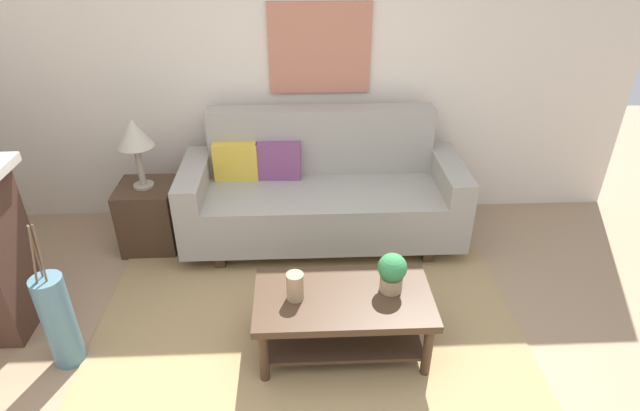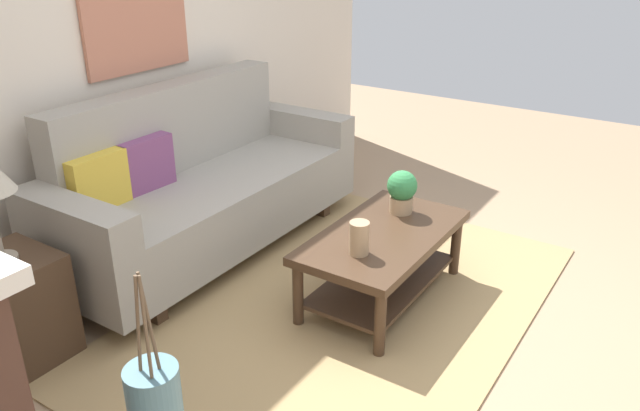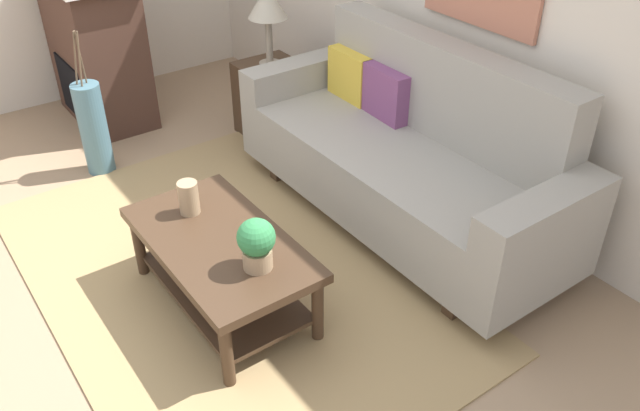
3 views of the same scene
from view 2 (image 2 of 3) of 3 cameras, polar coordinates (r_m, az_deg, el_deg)
The scene contains 14 objects.
ground_plane at distance 3.45m, azimuth 9.54°, elevation -11.75°, with size 9.73×9.73×0.00m, color #9E7F60.
wall_back at distance 4.24m, azimuth -18.42°, elevation 14.03°, with size 5.73×0.10×2.70m, color beige.
area_rug at distance 3.63m, azimuth 2.28°, elevation -9.28°, with size 2.88×1.87×0.01m, color #A38456.
couch at distance 4.19m, azimuth -10.54°, elevation 1.64°, with size 2.26×0.84×1.08m.
throw_pillow_mustard at distance 3.76m, azimuth -19.59°, elevation 2.05°, with size 0.36×0.12×0.32m, color gold.
throw_pillow_plum at distance 3.97m, azimuth -15.62°, elevation 3.69°, with size 0.36×0.12×0.32m, color #7A4270.
coffee_table at distance 3.59m, azimuth 5.76°, elevation -4.08°, with size 1.10×0.60×0.43m.
tabletop_vase at distance 3.26m, azimuth 3.59°, elevation -2.98°, with size 0.11×0.11×0.18m, color tan.
potted_plant_tabletop at distance 3.74m, azimuth 7.46°, elevation 1.39°, with size 0.18×0.18×0.26m.
side_table at distance 3.45m, azimuth -26.20°, elevation -8.61°, with size 0.44×0.44×0.56m, color #422D1E.
floor_vase_branch_a at distance 2.14m, azimuth -15.32°, elevation -10.16°, with size 0.01×0.01×0.36m, color brown.
floor_vase_branch_b at distance 2.14m, azimuth -16.24°, elevation -10.35°, with size 0.01×0.01×0.36m, color brown.
floor_vase_branch_c at distance 2.11m, azimuth -15.60°, elevation -10.68°, with size 0.01×0.01×0.36m, color brown.
framed_painting at distance 4.26m, azimuth -16.44°, elevation 16.42°, with size 0.83×0.03×0.72m, color #B77056.
Camera 2 is at (-2.61, -1.05, 2.00)m, focal length 35.15 mm.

